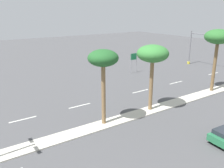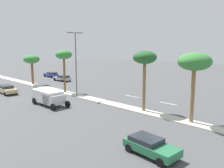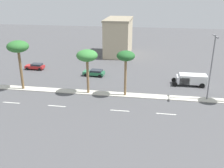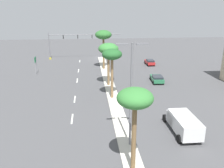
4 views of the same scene
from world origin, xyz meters
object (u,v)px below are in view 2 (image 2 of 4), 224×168
Objects in this scene: palm_tree_mid at (32,60)px; sedan_silver_rear at (62,78)px; palm_tree_front at (194,63)px; box_truck at (49,97)px; sedan_blue_inboard at (51,74)px; sedan_tan_leading at (7,89)px; street_lamp_center at (76,59)px; sedan_green_near at (150,146)px; palm_tree_trailing at (145,59)px; palm_tree_outboard at (64,56)px.

palm_tree_mid is 1.35× the size of sedan_silver_rear.
palm_tree_front reaches higher than box_truck.
sedan_tan_leading reaches higher than sedan_blue_inboard.
sedan_silver_rear reaches higher than sedan_blue_inboard.
sedan_tan_leading is at bearing 124.39° from street_lamp_center.
sedan_green_near is at bearing -114.52° from sedan_silver_rear.
palm_tree_front is 0.73× the size of street_lamp_center.
sedan_silver_rear is at bearing 78.36° from palm_tree_front.
palm_tree_trailing is 1.64× the size of sedan_silver_rear.
palm_tree_mid is (0.10, 28.82, -1.36)m from palm_tree_trailing.
palm_tree_mid is at bearing 88.01° from street_lamp_center.
sedan_tan_leading is (-16.43, -12.80, 0.04)m from sedan_blue_inboard.
palm_tree_trailing is 13.08m from street_lamp_center.
palm_tree_outboard reaches higher than box_truck.
palm_tree_mid is 8.29m from sedan_silver_rear.
palm_tree_front is at bearing -90.17° from palm_tree_trailing.
palm_tree_front reaches higher than sedan_tan_leading.
palm_tree_mid reaches higher than sedan_green_near.
sedan_blue_inboard is at bearing 58.04° from box_truck.
palm_tree_front reaches higher than palm_tree_outboard.
sedan_green_near is at bearing -141.36° from palm_tree_trailing.
box_truck reaches higher than sedan_green_near.
palm_tree_trailing reaches higher than sedan_silver_rear.
palm_tree_outboard is 21.92m from sedan_blue_inboard.
sedan_green_near is (-16.20, -35.51, -0.02)m from sedan_silver_rear.
palm_tree_front is 1.21× the size of palm_tree_mid.
street_lamp_center is at bearing -55.61° from sedan_tan_leading.
box_truck is at bearing -128.78° from sedan_silver_rear.
palm_tree_front is at bearing -89.97° from palm_tree_outboard.
box_truck is (-13.74, -17.10, 0.46)m from sedan_silver_rear.
palm_tree_mid is at bearing -140.41° from sedan_blue_inboard.
sedan_green_near is 0.72× the size of box_truck.
palm_tree_trailing is 29.67m from sedan_silver_rear.
street_lamp_center is 1.67× the size of box_truck.
palm_tree_mid reaches higher than sedan_tan_leading.
palm_tree_outboard is 1.61× the size of sedan_silver_rear.
street_lamp_center is 2.24× the size of sedan_silver_rear.
palm_tree_front is 6.26m from palm_tree_trailing.
palm_tree_outboard reaches higher than sedan_blue_inboard.
sedan_tan_leading is at bearing 93.85° from box_truck.
palm_tree_mid is 1.01× the size of box_truck.
box_truck is (-6.76, -17.70, -3.98)m from palm_tree_mid.
palm_tree_trailing is 1.22× the size of palm_tree_mid.
sedan_tan_leading is at bearing -161.44° from sedan_silver_rear.
sedan_tan_leading is (-7.03, 10.27, -5.29)m from street_lamp_center.
sedan_green_near is at bearing -110.53° from palm_tree_outboard.
street_lamp_center reaches higher than box_truck.
palm_tree_front reaches higher than palm_tree_mid.
street_lamp_center reaches higher than palm_tree_outboard.
palm_tree_mid is (0.13, 11.86, -1.21)m from palm_tree_outboard.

